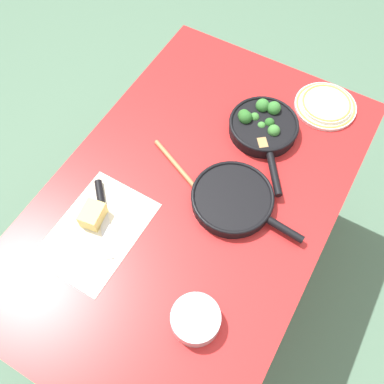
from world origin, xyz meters
name	(u,v)px	position (x,y,z in m)	size (l,w,h in m)	color
ground_plane	(192,271)	(0.00, 0.00, 0.00)	(14.00, 14.00, 0.00)	#51755B
dining_table_red	(192,206)	(0.00, 0.00, 0.66)	(1.36, 0.86, 0.73)	red
skillet_broccoli	(263,126)	(0.34, -0.08, 0.76)	(0.35, 0.29, 0.08)	black
skillet_eggs	(233,199)	(0.04, -0.12, 0.76)	(0.26, 0.38, 0.04)	black
wooden_spoon	(193,185)	(0.03, 0.01, 0.74)	(0.16, 0.32, 0.02)	#A87A4C
parchment_sheet	(97,230)	(-0.25, 0.19, 0.74)	(0.35, 0.25, 0.00)	silver
grater_knife	(102,207)	(-0.18, 0.22, 0.74)	(0.21, 0.20, 0.02)	silver
cheese_block	(93,215)	(-0.22, 0.22, 0.76)	(0.09, 0.07, 0.05)	#EACC66
dinner_plate_stack	(326,105)	(0.55, -0.23, 0.75)	(0.22, 0.22, 0.03)	white
prep_bowl_steel	(196,320)	(-0.34, -0.21, 0.76)	(0.14, 0.14, 0.06)	#B7B7BC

